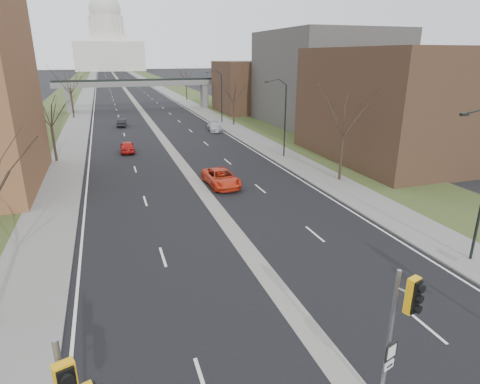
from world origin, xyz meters
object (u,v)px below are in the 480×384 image
signal_pole_median (401,319)px  car_right_near (221,178)px  car_right_mid (215,127)px  car_left_near (127,147)px  car_left_far (122,123)px

signal_pole_median → car_right_near: size_ratio=0.96×
signal_pole_median → car_right_mid: 52.60m
signal_pole_median → car_left_near: 41.92m
car_right_near → car_left_far: bearing=98.5°
car_right_near → signal_pole_median: bearing=-95.7°
car_left_far → car_right_mid: size_ratio=0.80×
car_left_near → car_right_mid: size_ratio=0.87×
signal_pole_median → car_left_far: signal_pole_median is taller
signal_pole_median → car_right_mid: size_ratio=1.09×
signal_pole_median → car_right_near: bearing=69.3°
car_left_near → car_left_far: 19.40m
car_left_near → car_left_far: car_left_near is taller
signal_pole_median → car_right_mid: bearing=63.8°
car_right_near → car_right_mid: size_ratio=1.14×
car_left_far → car_right_mid: car_right_mid is taller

